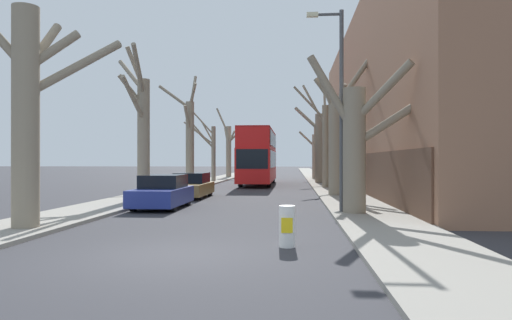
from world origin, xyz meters
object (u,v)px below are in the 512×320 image
at_px(street_tree_left_4, 229,148).
at_px(street_tree_right_4, 315,153).
at_px(street_tree_left_0, 29,108).
at_px(street_tree_left_3, 210,148).
at_px(street_tree_right_3, 321,144).
at_px(traffic_bollard, 287,226).
at_px(street_tree_right_2, 324,139).
at_px(street_tree_left_1, 142,128).
at_px(parked_car_1, 191,186).
at_px(street_tree_right_0, 356,143).
at_px(street_tree_right_1, 337,135).
at_px(lamp_post, 339,100).
at_px(parked_car_0, 162,192).
at_px(street_tree_left_2, 189,137).

distance_m(street_tree_left_4, street_tree_right_4, 10.99).
bearing_deg(street_tree_left_0, street_tree_left_3, 90.30).
height_order(street_tree_left_3, street_tree_right_3, street_tree_right_3).
distance_m(street_tree_left_0, street_tree_right_3, 29.84).
bearing_deg(traffic_bollard, street_tree_left_4, 99.91).
relative_size(street_tree_right_2, street_tree_right_3, 1.01).
xyz_separation_m(street_tree_left_3, street_tree_right_3, (10.29, -2.08, 0.26)).
bearing_deg(street_tree_left_0, street_tree_right_3, 70.16).
relative_size(street_tree_right_3, street_tree_right_4, 1.13).
relative_size(street_tree_left_0, traffic_bollard, 6.88).
distance_m(street_tree_left_1, parked_car_1, 4.32).
relative_size(street_tree_left_0, parked_car_1, 1.50).
distance_m(street_tree_right_3, parked_car_1, 18.06).
xyz_separation_m(street_tree_right_0, traffic_bollard, (-2.47, -6.32, -2.22)).
distance_m(street_tree_right_1, traffic_bollard, 15.62).
bearing_deg(street_tree_right_3, street_tree_left_0, -109.84).
distance_m(street_tree_right_0, traffic_bollard, 7.14).
bearing_deg(traffic_bollard, lamp_post, 74.29).
xyz_separation_m(street_tree_right_0, street_tree_right_1, (0.13, 8.79, 0.77)).
bearing_deg(parked_car_1, street_tree_left_0, -99.67).
xyz_separation_m(street_tree_right_2, street_tree_right_4, (0.11, 15.70, -0.77)).
distance_m(street_tree_left_3, street_tree_right_4, 12.08).
bearing_deg(parked_car_0, traffic_bollard, -56.99).
height_order(street_tree_left_1, street_tree_right_1, street_tree_right_1).
distance_m(street_tree_right_3, parked_car_0, 23.15).
relative_size(street_tree_left_0, street_tree_left_2, 0.77).
xyz_separation_m(street_tree_right_0, street_tree_right_3, (0.11, 23.63, 0.80)).
distance_m(street_tree_left_3, street_tree_left_4, 10.85).
bearing_deg(street_tree_right_3, parked_car_1, -116.86).
xyz_separation_m(street_tree_left_0, street_tree_right_4, (10.09, 36.54, -0.73)).
distance_m(street_tree_right_1, street_tree_right_2, 7.62).
relative_size(street_tree_left_4, street_tree_right_0, 1.39).
bearing_deg(street_tree_right_4, street_tree_right_3, -89.72).
bearing_deg(street_tree_right_1, street_tree_right_0, -90.84).
xyz_separation_m(street_tree_left_0, street_tree_left_3, (-0.16, 30.15, -0.35)).
bearing_deg(street_tree_right_3, street_tree_right_4, 90.28).
bearing_deg(lamp_post, street_tree_left_2, 120.49).
distance_m(street_tree_right_2, parked_car_1, 12.12).
bearing_deg(street_tree_left_4, street_tree_right_3, -52.07).
relative_size(street_tree_left_4, street_tree_right_3, 1.10).
xyz_separation_m(street_tree_right_2, traffic_bollard, (-2.43, -22.73, -3.14)).
height_order(street_tree_right_1, parked_car_1, street_tree_right_1).
height_order(street_tree_right_0, parked_car_1, street_tree_right_0).
bearing_deg(street_tree_left_2, street_tree_right_4, 57.03).
height_order(street_tree_left_1, street_tree_right_3, street_tree_left_1).
height_order(parked_car_1, traffic_bollard, parked_car_1).
bearing_deg(street_tree_right_1, street_tree_left_2, 143.03).
relative_size(street_tree_left_1, street_tree_left_3, 1.08).
bearing_deg(street_tree_right_0, street_tree_left_0, -156.12).
height_order(street_tree_right_0, street_tree_right_1, street_tree_right_1).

